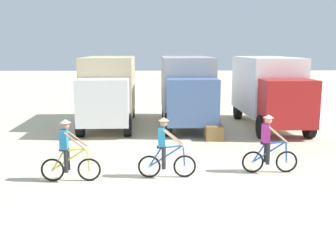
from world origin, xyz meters
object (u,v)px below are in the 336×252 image
box_truck_tan_camper (109,88)px  cyclist_cowboy_hat (165,150)px  box_truck_grey_hauler (187,87)px  supply_crate (214,133)px  cyclist_orange_shirt (68,153)px  cyclist_near_camera (268,146)px  box_truck_avon_van (269,88)px

box_truck_tan_camper → cyclist_cowboy_hat: box_truck_tan_camper is taller
box_truck_grey_hauler → supply_crate: 4.00m
cyclist_cowboy_hat → box_truck_grey_hauler: bearing=81.5°
cyclist_orange_shirt → cyclist_cowboy_hat: 2.80m
box_truck_grey_hauler → cyclist_near_camera: size_ratio=3.72×
box_truck_tan_camper → cyclist_cowboy_hat: size_ratio=3.73×
box_truck_tan_camper → supply_crate: (4.73, -3.55, -1.57)m
box_truck_grey_hauler → box_truck_avon_van: same height
cyclist_orange_shirt → box_truck_tan_camper: bearing=88.6°
box_truck_tan_camper → box_truck_avon_van: 7.83m
box_truck_grey_hauler → cyclist_cowboy_hat: (-1.30, -8.69, -1.03)m
box_truck_avon_van → supply_crate: 4.54m
supply_crate → box_truck_grey_hauler: bearing=103.7°
box_truck_grey_hauler → supply_crate: (0.87, -3.57, -1.57)m
cyclist_orange_shirt → supply_crate: cyclist_orange_shirt is taller
box_truck_avon_van → cyclist_cowboy_hat: (-5.25, -8.06, -1.03)m
box_truck_tan_camper → cyclist_orange_shirt: size_ratio=3.73×
box_truck_avon_van → cyclist_near_camera: box_truck_avon_van is taller
box_truck_tan_camper → box_truck_grey_hauler: size_ratio=1.00×
box_truck_grey_hauler → box_truck_avon_van: bearing=-9.0°
box_truck_tan_camper → supply_crate: bearing=-36.9°
box_truck_grey_hauler → box_truck_avon_van: (3.95, -0.62, 0.00)m
box_truck_grey_hauler → cyclist_near_camera: 8.55m
box_truck_avon_van → cyclist_orange_shirt: box_truck_avon_van is taller
box_truck_tan_camper → box_truck_avon_van: same height
box_truck_avon_van → cyclist_orange_shirt: size_ratio=3.72×
box_truck_grey_hauler → cyclist_orange_shirt: box_truck_grey_hauler is taller
cyclist_orange_shirt → cyclist_cowboy_hat: (2.78, 0.26, 0.00)m
cyclist_orange_shirt → cyclist_near_camera: bearing=6.3°
cyclist_cowboy_hat → cyclist_near_camera: (3.18, 0.40, 0.00)m
cyclist_cowboy_hat → supply_crate: (2.17, 5.11, -0.54)m
box_truck_grey_hauler → supply_crate: bearing=-76.3°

